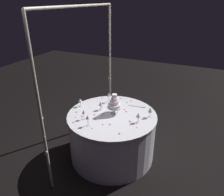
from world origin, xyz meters
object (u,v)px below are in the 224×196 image
(tiered_cake, at_px, (114,104))
(wine_glass_4, at_px, (80,100))
(main_table, at_px, (112,135))
(cake_knife, at_px, (138,106))
(wine_glass_2, at_px, (109,95))
(decorative_arch, at_px, (82,66))
(wine_glass_5, at_px, (138,115))
(wine_glass_6, at_px, (88,118))
(wine_glass_1, at_px, (150,110))
(wine_glass_3, at_px, (84,112))
(wine_glass_0, at_px, (101,104))

(tiered_cake, bearing_deg, wine_glass_4, 92.32)
(main_table, height_order, cake_knife, cake_knife)
(wine_glass_2, height_order, cake_knife, wine_glass_2)
(decorative_arch, relative_size, wine_glass_5, 15.47)
(wine_glass_6, relative_size, cake_knife, 0.57)
(cake_knife, bearing_deg, main_table, 145.43)
(tiered_cake, relative_size, wine_glass_5, 2.13)
(tiered_cake, xyz_separation_m, wine_glass_6, (-0.49, 0.19, -0.04))
(wine_glass_1, distance_m, cake_knife, 0.38)
(wine_glass_6, height_order, cake_knife, wine_glass_6)
(wine_glass_1, distance_m, wine_glass_6, 0.95)
(decorative_arch, xyz_separation_m, wine_glass_4, (0.04, 0.11, -0.62))
(wine_glass_3, xyz_separation_m, wine_glass_4, (0.33, 0.27, -0.00))
(tiered_cake, distance_m, wine_glass_1, 0.55)
(main_table, height_order, wine_glass_3, wine_glass_3)
(wine_glass_4, bearing_deg, tiered_cake, -87.68)
(wine_glass_4, bearing_deg, wine_glass_2, -45.92)
(tiered_cake, distance_m, wine_glass_2, 0.41)
(cake_knife, bearing_deg, wine_glass_2, 94.08)
(wine_glass_3, bearing_deg, wine_glass_1, -61.79)
(wine_glass_3, bearing_deg, wine_glass_0, -14.37)
(wine_glass_3, bearing_deg, cake_knife, -40.68)
(wine_glass_2, bearing_deg, wine_glass_3, 172.54)
(wine_glass_2, distance_m, wine_glass_5, 0.80)
(main_table, distance_m, wine_glass_6, 0.69)
(wine_glass_6, xyz_separation_m, cake_knife, (0.85, -0.47, -0.12))
(wine_glass_6, bearing_deg, decorative_arch, 36.15)
(decorative_arch, xyz_separation_m, wine_glass_5, (-0.04, -0.93, -0.61))
(wine_glass_4, bearing_deg, wine_glass_6, -137.72)
(wine_glass_5, bearing_deg, wine_glass_3, 108.35)
(main_table, xyz_separation_m, wine_glass_1, (0.18, -0.55, 0.51))
(wine_glass_1, relative_size, wine_glass_3, 1.04)
(wine_glass_4, xyz_separation_m, cake_knife, (0.39, -0.89, -0.10))
(decorative_arch, xyz_separation_m, wine_glass_6, (-0.43, -0.31, -0.60))
(wine_glass_3, bearing_deg, wine_glass_2, -7.46)
(wine_glass_5, bearing_deg, cake_knife, 17.56)
(wine_glass_1, bearing_deg, wine_glass_2, 75.23)
(tiered_cake, xyz_separation_m, cake_knife, (0.36, -0.28, -0.16))
(main_table, distance_m, wine_glass_4, 0.78)
(decorative_arch, relative_size, wine_glass_4, 16.58)
(wine_glass_4, bearing_deg, wine_glass_3, -140.57)
(decorative_arch, bearing_deg, wine_glass_0, -74.73)
(main_table, relative_size, cake_knife, 4.73)
(main_table, relative_size, wine_glass_4, 9.88)
(wine_glass_6, distance_m, cake_knife, 0.98)
(wine_glass_3, relative_size, wine_glass_4, 1.08)
(wine_glass_3, distance_m, cake_knife, 0.95)
(decorative_arch, bearing_deg, wine_glass_4, 71.93)
(main_table, height_order, wine_glass_6, wine_glass_6)
(wine_glass_3, bearing_deg, main_table, -47.82)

